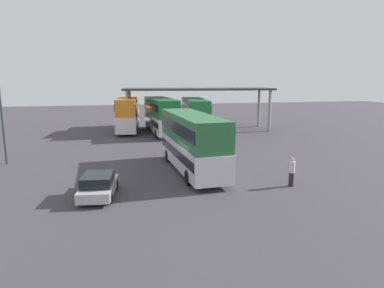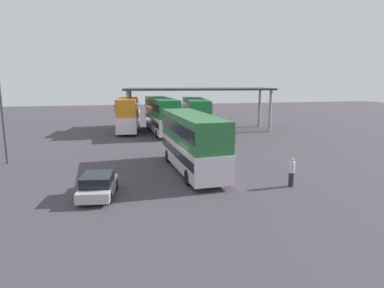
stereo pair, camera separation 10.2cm
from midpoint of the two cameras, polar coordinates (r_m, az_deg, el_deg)
ground_plane at (r=22.60m, az=1.15°, el=-6.09°), size 140.00×140.00×0.00m
double_decker_main at (r=24.30m, az=0.11°, el=0.65°), size 3.11×10.38×4.15m
parked_hatchback at (r=19.99m, az=-15.44°, el=-6.76°), size 2.23×4.05×1.35m
double_decker_near_canopy at (r=44.72m, az=-10.59°, el=5.25°), size 3.43×11.33×4.30m
double_decker_mid_row at (r=42.25m, az=-5.15°, el=5.09°), size 3.17×11.59×4.32m
double_decker_far_right at (r=42.34m, az=0.69°, el=5.07°), size 3.36×10.25×4.22m
depot_canopy at (r=44.27m, az=1.21°, el=8.95°), size 19.57×7.50×5.49m
lamppost_tall at (r=29.87m, az=-29.57°, el=7.05°), size 0.44×0.44×8.57m
pedestrian_waiting at (r=21.93m, az=16.61°, el=-4.56°), size 0.38×0.38×1.84m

